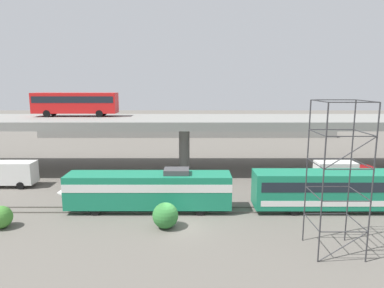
{
  "coord_description": "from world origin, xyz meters",
  "views": [
    {
      "loc": [
        1.1,
        -28.07,
        12.25
      ],
      "look_at": [
        0.98,
        22.45,
        3.33
      ],
      "focal_mm": 32.28,
      "sensor_mm": 36.0,
      "label": 1
    }
  ],
  "objects_px": {
    "train_locomotive": "(141,189)",
    "parked_car_0": "(306,123)",
    "transit_bus_on_overpass": "(76,102)",
    "scaffolding_tower": "(339,174)",
    "parked_car_2": "(243,125)",
    "parked_car_1": "(220,123)",
    "service_truck_east": "(343,173)",
    "parked_car_6": "(84,125)",
    "parked_car_4": "(203,125)",
    "train_coach_lead": "(361,189)",
    "parked_car_3": "(163,124)",
    "service_truck_west": "(9,173)",
    "parked_car_5": "(201,123)"
  },
  "relations": [
    {
      "from": "parked_car_1",
      "to": "parked_car_4",
      "type": "bearing_deg",
      "value": -132.99
    },
    {
      "from": "train_coach_lead",
      "to": "transit_bus_on_overpass",
      "type": "height_order",
      "value": "transit_bus_on_overpass"
    },
    {
      "from": "parked_car_1",
      "to": "parked_car_4",
      "type": "xyz_separation_m",
      "value": [
        -4.24,
        -4.54,
        0.0
      ]
    },
    {
      "from": "service_truck_east",
      "to": "parked_car_1",
      "type": "height_order",
      "value": "parked_car_1"
    },
    {
      "from": "transit_bus_on_overpass",
      "to": "scaffolding_tower",
      "type": "relative_size",
      "value": 1.08
    },
    {
      "from": "train_locomotive",
      "to": "train_coach_lead",
      "type": "relative_size",
      "value": 0.82
    },
    {
      "from": "train_locomotive",
      "to": "train_coach_lead",
      "type": "distance_m",
      "value": 21.28
    },
    {
      "from": "service_truck_east",
      "to": "parked_car_4",
      "type": "distance_m",
      "value": 43.69
    },
    {
      "from": "train_coach_lead",
      "to": "parked_car_5",
      "type": "distance_m",
      "value": 54.38
    },
    {
      "from": "train_coach_lead",
      "to": "scaffolding_tower",
      "type": "relative_size",
      "value": 1.86
    },
    {
      "from": "parked_car_6",
      "to": "parked_car_0",
      "type": "bearing_deg",
      "value": 3.32
    },
    {
      "from": "transit_bus_on_overpass",
      "to": "parked_car_5",
      "type": "distance_m",
      "value": 40.03
    },
    {
      "from": "scaffolding_tower",
      "to": "parked_car_2",
      "type": "relative_size",
      "value": 2.59
    },
    {
      "from": "scaffolding_tower",
      "to": "parked_car_1",
      "type": "bearing_deg",
      "value": 93.49
    },
    {
      "from": "service_truck_west",
      "to": "parked_car_1",
      "type": "distance_m",
      "value": 53.65
    },
    {
      "from": "train_locomotive",
      "to": "parked_car_0",
      "type": "xyz_separation_m",
      "value": [
        32.83,
        52.21,
        0.34
      ]
    },
    {
      "from": "train_locomotive",
      "to": "parked_car_6",
      "type": "xyz_separation_m",
      "value": [
        -20.74,
        49.11,
        0.34
      ]
    },
    {
      "from": "train_locomotive",
      "to": "service_truck_west",
      "type": "distance_m",
      "value": 18.76
    },
    {
      "from": "transit_bus_on_overpass",
      "to": "scaffolding_tower",
      "type": "height_order",
      "value": "scaffolding_tower"
    },
    {
      "from": "parked_car_1",
      "to": "scaffolding_tower",
      "type": "bearing_deg",
      "value": -86.51
    },
    {
      "from": "parked_car_2",
      "to": "service_truck_east",
      "type": "bearing_deg",
      "value": -81.9
    },
    {
      "from": "service_truck_east",
      "to": "parked_car_5",
      "type": "relative_size",
      "value": 1.55
    },
    {
      "from": "parked_car_2",
      "to": "transit_bus_on_overpass",
      "type": "bearing_deg",
      "value": -132.38
    },
    {
      "from": "service_truck_west",
      "to": "parked_car_0",
      "type": "relative_size",
      "value": 1.69
    },
    {
      "from": "train_coach_lead",
      "to": "parked_car_6",
      "type": "xyz_separation_m",
      "value": [
        -42.02,
        49.11,
        0.36
      ]
    },
    {
      "from": "parked_car_3",
      "to": "service_truck_west",
      "type": "bearing_deg",
      "value": -108.69
    },
    {
      "from": "transit_bus_on_overpass",
      "to": "scaffolding_tower",
      "type": "bearing_deg",
      "value": -43.87
    },
    {
      "from": "train_locomotive",
      "to": "parked_car_0",
      "type": "height_order",
      "value": "train_locomotive"
    },
    {
      "from": "service_truck_west",
      "to": "parked_car_5",
      "type": "xyz_separation_m",
      "value": [
        24.03,
        44.6,
        0.9
      ]
    },
    {
      "from": "service_truck_east",
      "to": "service_truck_west",
      "type": "bearing_deg",
      "value": 180.0
    },
    {
      "from": "parked_car_0",
      "to": "parked_car_2",
      "type": "bearing_deg",
      "value": 9.57
    },
    {
      "from": "service_truck_east",
      "to": "parked_car_0",
      "type": "relative_size",
      "value": 1.69
    },
    {
      "from": "parked_car_1",
      "to": "parked_car_2",
      "type": "distance_m",
      "value": 6.54
    },
    {
      "from": "scaffolding_tower",
      "to": "parked_car_2",
      "type": "bearing_deg",
      "value": 88.37
    },
    {
      "from": "train_coach_lead",
      "to": "parked_car_1",
      "type": "height_order",
      "value": "train_coach_lead"
    },
    {
      "from": "transit_bus_on_overpass",
      "to": "service_truck_east",
      "type": "bearing_deg",
      "value": -16.05
    },
    {
      "from": "service_truck_west",
      "to": "scaffolding_tower",
      "type": "xyz_separation_m",
      "value": [
        32.39,
        -16.17,
        4.28
      ]
    },
    {
      "from": "train_coach_lead",
      "to": "parked_car_2",
      "type": "distance_m",
      "value": 49.73
    },
    {
      "from": "train_coach_lead",
      "to": "transit_bus_on_overpass",
      "type": "xyz_separation_m",
      "value": [
        -33.14,
        17.89,
        7.39
      ]
    },
    {
      "from": "train_locomotive",
      "to": "service_truck_east",
      "type": "bearing_deg",
      "value": -161.06
    },
    {
      "from": "transit_bus_on_overpass",
      "to": "parked_car_6",
      "type": "height_order",
      "value": "transit_bus_on_overpass"
    },
    {
      "from": "service_truck_west",
      "to": "parked_car_4",
      "type": "relative_size",
      "value": 1.6
    },
    {
      "from": "parked_car_1",
      "to": "parked_car_3",
      "type": "relative_size",
      "value": 0.95
    },
    {
      "from": "train_coach_lead",
      "to": "parked_car_0",
      "type": "height_order",
      "value": "train_coach_lead"
    },
    {
      "from": "service_truck_east",
      "to": "parked_car_3",
      "type": "distance_m",
      "value": 50.27
    },
    {
      "from": "scaffolding_tower",
      "to": "parked_car_3",
      "type": "relative_size",
      "value": 2.61
    },
    {
      "from": "service_truck_west",
      "to": "train_locomotive",
      "type": "bearing_deg",
      "value": 155.15
    },
    {
      "from": "parked_car_1",
      "to": "service_truck_east",
      "type": "bearing_deg",
      "value": -75.97
    },
    {
      "from": "train_coach_lead",
      "to": "parked_car_6",
      "type": "height_order",
      "value": "train_coach_lead"
    },
    {
      "from": "parked_car_5",
      "to": "service_truck_west",
      "type": "bearing_deg",
      "value": -118.31
    }
  ]
}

